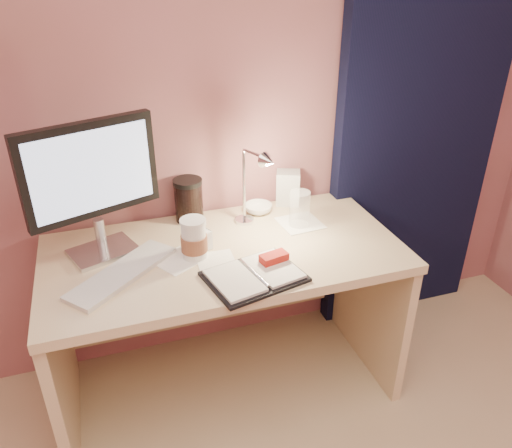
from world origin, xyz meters
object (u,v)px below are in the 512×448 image
object	(u,v)px
desk	(221,286)
keyboard	(123,273)
bowl	(258,209)
dark_jar	(189,202)
desk_lamp	(241,183)
lotion_bottle	(203,236)
planner	(256,274)
monitor	(91,179)
clear_cup	(300,209)
product_box	(288,188)
coffee_cup	(194,240)

from	to	relation	value
desk	keyboard	size ratio (longest dim) A/B	3.12
bowl	dark_jar	bearing A→B (deg)	174.88
keyboard	desk_lamp	distance (m)	0.57
desk	lotion_bottle	world-z (taller)	lotion_bottle
planner	lotion_bottle	bearing A→B (deg)	105.31
bowl	lotion_bottle	distance (m)	0.39
keyboard	monitor	bearing A→B (deg)	67.42
desk_lamp	bowl	bearing A→B (deg)	25.78
clear_cup	planner	bearing A→B (deg)	-133.24
bowl	product_box	size ratio (longest dim) A/B	0.78
clear_cup	product_box	world-z (taller)	product_box
desk	coffee_cup	xyz separation A→B (m)	(-0.12, -0.09, 0.30)
bowl	lotion_bottle	bearing A→B (deg)	-142.82
desk	desk_lamp	size ratio (longest dim) A/B	3.97
keyboard	desk_lamp	world-z (taller)	desk_lamp
bowl	desk_lamp	xyz separation A→B (m)	(-0.12, -0.15, 0.20)
coffee_cup	lotion_bottle	world-z (taller)	coffee_cup
clear_cup	product_box	distance (m)	0.21
keyboard	desk_lamp	xyz separation A→B (m)	(0.50, 0.18, 0.21)
monitor	planner	bearing A→B (deg)	-53.82
desk	dark_jar	size ratio (longest dim) A/B	8.22
bowl	dark_jar	distance (m)	0.32
keyboard	bowl	world-z (taller)	bowl
bowl	planner	bearing A→B (deg)	-109.43
monitor	desk_lamp	distance (m)	0.57
coffee_cup	desk_lamp	world-z (taller)	desk_lamp
monitor	planner	distance (m)	0.69
planner	desk_lamp	size ratio (longest dim) A/B	1.07
desk	bowl	distance (m)	0.39
desk	clear_cup	size ratio (longest dim) A/B	9.10
clear_cup	product_box	xyz separation A→B (m)	(0.03, 0.21, 0.00)
coffee_cup	lotion_bottle	xyz separation A→B (m)	(0.05, 0.05, -0.02)
monitor	bowl	distance (m)	0.76
keyboard	product_box	xyz separation A→B (m)	(0.78, 0.37, 0.07)
monitor	lotion_bottle	size ratio (longest dim) A/B	4.41
keyboard	product_box	bearing A→B (deg)	-15.85
planner	coffee_cup	xyz separation A→B (m)	(-0.18, 0.20, 0.06)
desk	product_box	bearing A→B (deg)	31.05
planner	dark_jar	distance (m)	0.53
lotion_bottle	desk_lamp	world-z (taller)	desk_lamp
keyboard	bowl	bearing A→B (deg)	-13.74
keyboard	product_box	distance (m)	0.87
keyboard	dark_jar	distance (m)	0.48
desk_lamp	coffee_cup	bearing A→B (deg)	-173.48
desk	desk_lamp	distance (m)	0.46
keyboard	bowl	size ratio (longest dim) A/B	3.63
desk	planner	xyz separation A→B (m)	(0.06, -0.30, 0.24)
dark_jar	bowl	bearing A→B (deg)	-5.12
desk	product_box	xyz separation A→B (m)	(0.39, 0.23, 0.31)
desk	lotion_bottle	bearing A→B (deg)	-150.27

